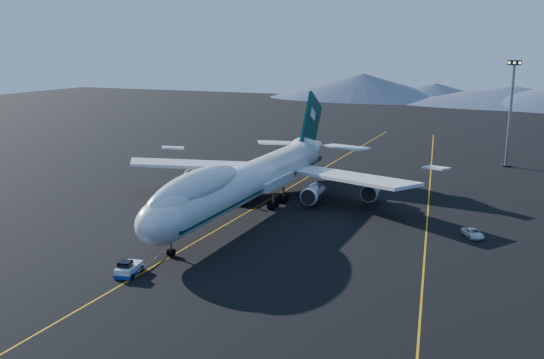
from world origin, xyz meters
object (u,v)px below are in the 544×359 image
at_px(service_van, 473,233).
at_px(pushback_tug, 129,270).
at_px(boeing_747, 250,179).
at_px(floodlight_mast, 510,114).

bearing_deg(service_van, pushback_tug, -169.60).
xyz_separation_m(boeing_747, floodlight_mast, (40.70, 61.68, 7.24)).
bearing_deg(pushback_tug, floodlight_mast, 55.29).
height_order(boeing_747, pushback_tug, boeing_747).
distance_m(pushback_tug, service_van, 52.47).
distance_m(boeing_747, pushback_tug, 35.09).
relative_size(service_van, floodlight_mast, 0.18).
height_order(pushback_tug, floodlight_mast, floodlight_mast).
relative_size(pushback_tug, floodlight_mast, 0.19).
height_order(service_van, floodlight_mast, floodlight_mast).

